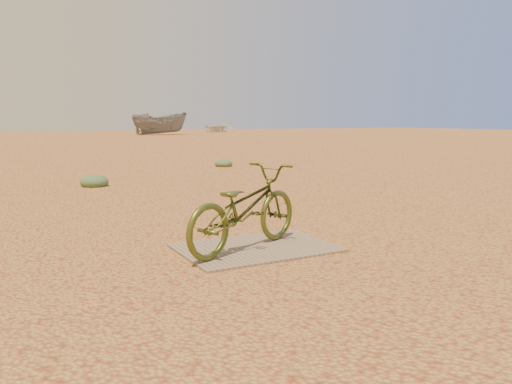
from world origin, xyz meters
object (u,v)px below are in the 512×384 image
plywood_board (256,248)px  boat_far_right (216,127)px  boat_mid_right (160,123)px  bicycle (244,208)px

plywood_board → boat_far_right: boat_far_right is taller
plywood_board → boat_mid_right: bearing=73.8°
bicycle → boat_mid_right: boat_mid_right is taller
plywood_board → boat_mid_right: 40.00m
plywood_board → bicycle: (-0.14, -0.03, 0.42)m
plywood_board → boat_far_right: bearing=66.8°
boat_mid_right → boat_far_right: bearing=-51.4°
boat_far_right → boat_mid_right: bearing=-103.2°
bicycle → boat_far_right: (19.97, 46.22, 0.09)m
boat_far_right → plywood_board: bearing=-78.4°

